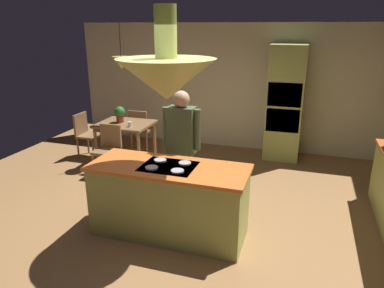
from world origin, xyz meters
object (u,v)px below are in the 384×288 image
object	(u,v)px
kitchen_island	(169,200)
chair_at_corner	(86,132)
chair_facing_island	(108,146)
potted_plant_on_table	(120,113)
person_at_island	(182,144)
cup_on_table	(130,124)
dining_table	(125,129)
chair_by_back_wall	(140,127)
oven_tower	(285,103)

from	to	relation	value
kitchen_island	chair_at_corner	distance (m)	3.32
chair_facing_island	chair_at_corner	size ratio (longest dim) A/B	1.00
kitchen_island	potted_plant_on_table	bearing A→B (deg)	130.41
person_at_island	cup_on_table	world-z (taller)	person_at_island
dining_table	chair_by_back_wall	distance (m)	0.65
chair_by_back_wall	cup_on_table	xyz separation A→B (m)	(0.21, -0.84, 0.30)
chair_by_back_wall	chair_at_corner	size ratio (longest dim) A/B	1.00
person_at_island	chair_at_corner	world-z (taller)	person_at_island
oven_tower	person_at_island	bearing A→B (deg)	-114.27
potted_plant_on_table	oven_tower	bearing A→B (deg)	21.03
kitchen_island	dining_table	distance (m)	2.71
chair_at_corner	potted_plant_on_table	bearing A→B (deg)	-88.13
kitchen_island	dining_table	xyz separation A→B (m)	(-1.70, 2.10, 0.19)
potted_plant_on_table	cup_on_table	distance (m)	0.42
person_at_island	chair_facing_island	distance (m)	1.88
oven_tower	person_at_island	distance (m)	2.84
dining_table	chair_by_back_wall	xyz separation A→B (m)	(0.00, 0.63, -0.14)
chair_facing_island	chair_by_back_wall	distance (m)	1.27
person_at_island	cup_on_table	xyz separation A→B (m)	(-1.42, 1.24, -0.17)
chair_at_corner	potted_plant_on_table	size ratio (longest dim) A/B	2.90
kitchen_island	potted_plant_on_table	distance (m)	2.83
kitchen_island	chair_facing_island	world-z (taller)	kitchen_island
dining_table	potted_plant_on_table	bearing A→B (deg)	167.07
oven_tower	potted_plant_on_table	distance (m)	3.12
dining_table	cup_on_table	world-z (taller)	cup_on_table
person_at_island	chair_by_back_wall	bearing A→B (deg)	128.18
kitchen_island	oven_tower	world-z (taller)	oven_tower
oven_tower	chair_at_corner	distance (m)	3.89
oven_tower	chair_by_back_wall	size ratio (longest dim) A/B	2.49
dining_table	cup_on_table	xyz separation A→B (m)	(0.21, -0.21, 0.16)
kitchen_island	dining_table	world-z (taller)	kitchen_island
oven_tower	dining_table	distance (m)	3.06
cup_on_table	potted_plant_on_table	bearing A→B (deg)	144.40
person_at_island	chair_facing_island	world-z (taller)	person_at_island
dining_table	person_at_island	bearing A→B (deg)	-41.48
chair_by_back_wall	person_at_island	bearing A→B (deg)	128.18
potted_plant_on_table	cup_on_table	xyz separation A→B (m)	(0.32, -0.23, -0.12)
person_at_island	oven_tower	bearing A→B (deg)	65.73
dining_table	kitchen_island	bearing A→B (deg)	-51.01
kitchen_island	chair_by_back_wall	size ratio (longest dim) A/B	2.20
kitchen_island	chair_at_corner	world-z (taller)	kitchen_island
dining_table	chair_at_corner	size ratio (longest dim) A/B	1.14
kitchen_island	potted_plant_on_table	xyz separation A→B (m)	(-1.81, 2.12, 0.47)
person_at_island	kitchen_island	bearing A→B (deg)	-84.21
dining_table	chair_at_corner	world-z (taller)	chair_at_corner
chair_by_back_wall	kitchen_island	bearing A→B (deg)	121.88
chair_facing_island	chair_at_corner	world-z (taller)	same
cup_on_table	chair_by_back_wall	bearing A→B (deg)	104.29
chair_by_back_wall	chair_facing_island	bearing A→B (deg)	90.00
dining_table	cup_on_table	distance (m)	0.34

